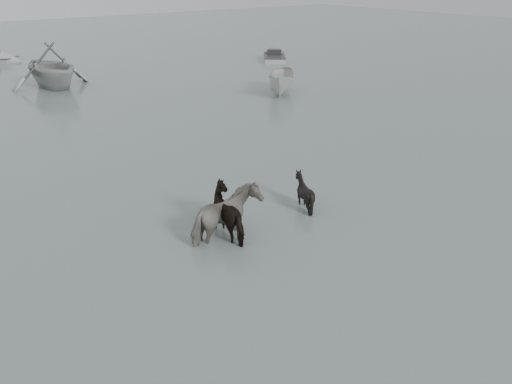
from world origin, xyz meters
The scene contains 7 objects.
ground centered at (0.00, 0.00, 0.00)m, with size 140.00×140.00×0.00m, color slate.
pony_pinto centered at (0.15, 1.90, 0.88)m, with size 0.95×2.09×1.77m, color black.
pony_dark centered at (0.43, 1.99, 0.75)m, with size 1.50×1.28×1.51m, color black.
pony_black centered at (3.07, 2.00, 0.61)m, with size 0.98×1.11×1.22m, color black.
rowboat_trail centered at (2.20, 23.66, 1.43)m, with size 4.70×5.44×2.87m, color #A9ACA9.
boat_small centered at (12.28, 14.00, 0.75)m, with size 1.46×3.89×1.50m, color beige.
skiff_port centered at (19.18, 23.15, 0.38)m, with size 4.96×1.60×0.75m, color #9C9E9C, non-canonical shape.
Camera 1 is at (-6.42, -8.07, 6.67)m, focal length 35.00 mm.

